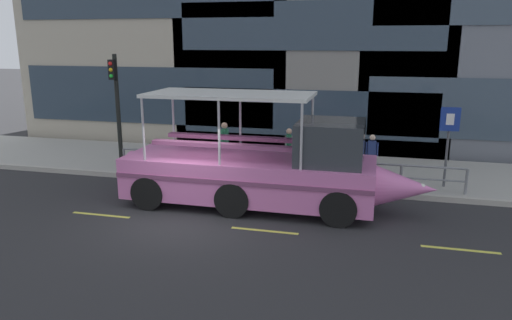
% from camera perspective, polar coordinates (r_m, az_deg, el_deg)
% --- Properties ---
extents(ground_plane, '(120.00, 120.00, 0.00)m').
position_cam_1_polar(ground_plane, '(13.93, -8.18, -6.54)').
color(ground_plane, '#2B2B2D').
extents(sidewalk, '(32.00, 4.80, 0.18)m').
position_cam_1_polar(sidewalk, '(18.96, -1.82, -0.56)').
color(sidewalk, '#A8A59E').
rests_on(sidewalk, ground_plane).
extents(curb_edge, '(32.00, 0.18, 0.18)m').
position_cam_1_polar(curb_edge, '(16.67, -4.17, -2.65)').
color(curb_edge, '#B2ADA3').
rests_on(curb_edge, ground_plane).
extents(lane_centreline, '(25.80, 0.12, 0.01)m').
position_cam_1_polar(lane_centreline, '(13.47, -9.06, -7.30)').
color(lane_centreline, '#DBD64C').
rests_on(lane_centreline, ground_plane).
extents(curb_guardrail, '(11.83, 0.09, 0.85)m').
position_cam_1_polar(curb_guardrail, '(16.31, 2.96, -0.59)').
color(curb_guardrail, gray).
rests_on(curb_guardrail, sidewalk).
extents(traffic_light_pole, '(0.24, 0.46, 4.19)m').
position_cam_1_polar(traffic_light_pole, '(18.63, -16.18, 6.85)').
color(traffic_light_pole, black).
rests_on(traffic_light_pole, sidewalk).
extents(parking_sign, '(0.60, 0.12, 2.62)m').
position_cam_1_polar(parking_sign, '(16.59, 21.83, 2.94)').
color(parking_sign, '#4C4F54').
rests_on(parking_sign, sidewalk).
extents(duck_tour_boat, '(9.21, 2.49, 3.37)m').
position_cam_1_polar(duck_tour_boat, '(14.22, 1.31, -1.24)').
color(duck_tour_boat, pink).
rests_on(duck_tour_boat, ground_plane).
extents(pedestrian_near_bow, '(0.43, 0.20, 1.50)m').
position_cam_1_polar(pedestrian_near_bow, '(17.29, 13.53, 1.01)').
color(pedestrian_near_bow, black).
rests_on(pedestrian_near_bow, sidewalk).
extents(pedestrian_mid_left, '(0.24, 0.44, 1.57)m').
position_cam_1_polar(pedestrian_mid_left, '(17.61, 3.90, 1.75)').
color(pedestrian_mid_left, '#1E2338').
rests_on(pedestrian_mid_left, sidewalk).
extents(pedestrian_mid_right, '(0.23, 0.49, 1.71)m').
position_cam_1_polar(pedestrian_mid_right, '(18.09, -3.74, 2.35)').
color(pedestrian_mid_right, '#47423D').
rests_on(pedestrian_mid_right, sidewalk).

